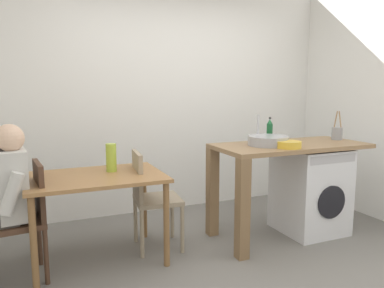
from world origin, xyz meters
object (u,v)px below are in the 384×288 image
Objects in this scene: washing_machine at (310,190)px; mixing_bowl at (289,144)px; bottle_tall_green at (270,130)px; utensil_crock at (337,133)px; dining_table at (96,187)px; chair_opposite at (150,194)px; chair_person_seat at (26,214)px; vase at (111,158)px; seated_person at (0,196)px.

mixing_bowl reaches higher than washing_machine.
utensil_crock reaches higher than bottle_tall_green.
dining_table is 4.49× the size of bottle_tall_green.
utensil_crock is at bearing -15.29° from bottle_tall_green.
chair_opposite reaches higher than dining_table.
utensil_crock is at bearing 8.10° from washing_machine.
dining_table is 4.82× the size of mixing_bowl.
bottle_tall_green is at bearing 96.65° from chair_opposite.
vase is at bearing -80.64° from chair_person_seat.
mixing_bowl is (1.66, -0.36, 0.31)m from dining_table.
seated_person is 0.90m from vase.
seated_person reaches higher than washing_machine.
seated_person is 2.40m from mixing_bowl.
utensil_crock is at bearing 17.18° from mixing_bowl.
dining_table is at bearing 175.48° from washing_machine.
mixing_bowl is at bearing -155.85° from washing_machine.
seated_person is (-1.18, -0.17, 0.16)m from chair_opposite.
seated_person reaches higher than bottle_tall_green.
bottle_tall_green reaches higher than mixing_bowl.
utensil_crock is (0.37, 0.05, 0.56)m from washing_machine.
dining_table is 0.92× the size of seated_person.
vase reaches higher than washing_machine.
mixing_bowl is 0.94× the size of vase.
seated_person is 5.26× the size of mixing_bowl.
washing_machine is at bearing 87.82° from chair_opposite.
utensil_crock is (0.71, -0.19, -0.04)m from bottle_tall_green.
dining_table is 3.67× the size of utensil_crock.
utensil_crock is (1.99, -0.17, 0.48)m from chair_opposite.
bottle_tall_green is at bearing -91.70° from seated_person.
seated_person is 3.19m from utensil_crock.
chair_opposite is 3.00× the size of utensil_crock.
bottle_tall_green is at bearing -0.72° from vase.
mixing_bowl is at bearing -103.10° from chair_person_seat.
chair_opposite is 0.48m from vase.
washing_machine is 0.73m from bottle_tall_green.
mixing_bowl is at bearing -102.64° from bottle_tall_green.
washing_machine is 2.87× the size of utensil_crock.
utensil_crock is (3.18, -0.00, 0.32)m from seated_person.
dining_table is at bearing -146.31° from vase.
mixing_bowl is at bearing -162.82° from utensil_crock.
chair_person_seat is 3.00× the size of utensil_crock.
mixing_bowl is at bearing -102.22° from seated_person.
chair_opposite is at bearing -7.46° from vase.
utensil_crock reaches higher than chair_opposite.
utensil_crock is 1.23× the size of vase.
seated_person is 4.93× the size of vase.
chair_opposite is 0.75× the size of seated_person.
chair_person_seat is at bearing 172.98° from mixing_bowl.
vase is at bearing -82.35° from seated_person.
chair_opposite is at bearing -88.06° from seated_person.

